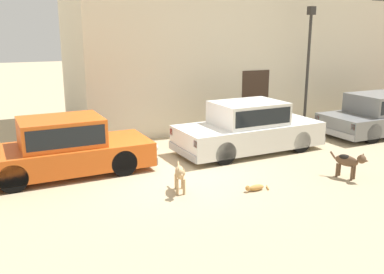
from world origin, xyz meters
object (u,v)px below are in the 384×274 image
stray_dog_tan (349,161)px  street_lamp (309,53)px  stray_dog_spotted (180,174)px  parked_sedan_third (380,114)px  parked_sedan_second (249,127)px  stray_cat (255,188)px  parked_sedan_nearest (63,147)px

stray_dog_tan → street_lamp: size_ratio=0.22×
stray_dog_tan → stray_dog_spotted: bearing=-123.5°
parked_sedan_third → street_lamp: bearing=136.3°
parked_sedan_second → stray_cat: bearing=-121.1°
parked_sedan_third → stray_cat: bearing=-159.1°
stray_dog_tan → street_lamp: street_lamp is taller
stray_cat → street_lamp: (4.88, 4.59, 2.63)m
parked_sedan_second → stray_dog_spotted: parked_sedan_second is taller
parked_sedan_nearest → parked_sedan_second: (5.26, -0.06, 0.02)m
stray_dog_spotted → street_lamp: street_lamp is taller
parked_sedan_third → parked_sedan_nearest: bearing=177.7°
stray_dog_spotted → street_lamp: size_ratio=0.22×
stray_dog_spotted → street_lamp: 7.94m
parked_sedan_nearest → street_lamp: (8.65, 1.69, 1.99)m
parked_sedan_second → stray_dog_spotted: size_ratio=4.85×
parked_sedan_second → parked_sedan_third: bearing=-2.3°
stray_dog_tan → parked_sedan_third: bearing=103.8°
parked_sedan_nearest → stray_dog_tan: size_ratio=4.83×
parked_sedan_nearest → parked_sedan_second: 5.26m
stray_dog_tan → stray_cat: 2.54m
parked_sedan_second → stray_dog_spotted: bearing=-147.2°
parked_sedan_third → stray_cat: (-6.77, -2.94, -0.62)m
parked_sedan_nearest → parked_sedan_third: (10.54, 0.04, -0.02)m
parked_sedan_nearest → stray_cat: 4.80m
parked_sedan_third → stray_cat: 7.40m
stray_cat → parked_sedan_third: bearing=-159.6°
stray_dog_tan → stray_cat: bearing=-117.4°
parked_sedan_third → stray_dog_tan: parked_sedan_third is taller
street_lamp → stray_dog_tan: bearing=-116.4°
parked_sedan_second → stray_dog_tan: size_ratio=4.93×
street_lamp → stray_cat: bearing=-136.7°
parked_sedan_third → stray_dog_spotted: 8.69m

